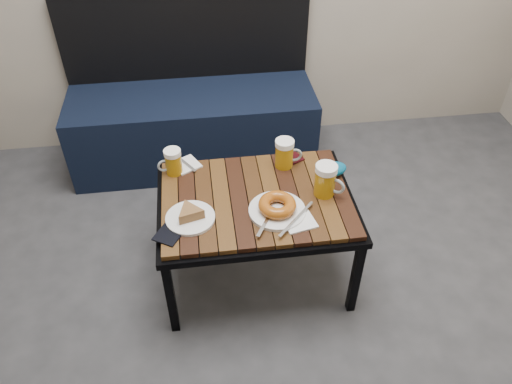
{
  "coord_description": "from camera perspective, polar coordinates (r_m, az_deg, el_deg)",
  "views": [
    {
      "loc": [
        -0.11,
        -0.77,
        1.87
      ],
      "look_at": [
        0.11,
        0.8,
        0.5
      ],
      "focal_mm": 35.0,
      "sensor_mm": 36.0,
      "label": 1
    }
  ],
  "objects": [
    {
      "name": "plate_bagel",
      "position": [
        2.03,
        2.44,
        -1.77
      ],
      "size": [
        0.27,
        0.28,
        0.06
      ],
      "color": "white",
      "rests_on": "cafe_table"
    },
    {
      "name": "passport_navy",
      "position": [
        1.99,
        -9.71,
        -4.54
      ],
      "size": [
        0.15,
        0.16,
        0.01
      ],
      "primitive_type": "cube",
      "rotation": [
        0.0,
        0.0,
        -0.55
      ],
      "color": "black",
      "rests_on": "cafe_table"
    },
    {
      "name": "beer_mug_right",
      "position": [
        2.11,
        7.99,
        1.36
      ],
      "size": [
        0.14,
        0.12,
        0.15
      ],
      "rotation": [
        0.0,
        0.0,
        -0.64
      ],
      "color": "#AB780D",
      "rests_on": "cafe_table"
    },
    {
      "name": "plate_pie",
      "position": [
        2.02,
        -7.55,
        -2.64
      ],
      "size": [
        0.2,
        0.2,
        0.06
      ],
      "color": "white",
      "rests_on": "cafe_table"
    },
    {
      "name": "beer_mug_left",
      "position": [
        2.24,
        -9.49,
        3.43
      ],
      "size": [
        0.12,
        0.09,
        0.12
      ],
      "rotation": [
        0.0,
        0.0,
        3.35
      ],
      "color": "#AB780D",
      "rests_on": "cafe_table"
    },
    {
      "name": "beer_mug_centre",
      "position": [
        2.25,
        3.32,
        4.43
      ],
      "size": [
        0.13,
        0.09,
        0.14
      ],
      "rotation": [
        0.0,
        0.0,
        -0.04
      ],
      "color": "#AB780D",
      "rests_on": "cafe_table"
    },
    {
      "name": "knit_pouch",
      "position": [
        2.25,
        8.78,
        2.58
      ],
      "size": [
        0.14,
        0.11,
        0.06
      ],
      "primitive_type": "ellipsoid",
      "rotation": [
        0.0,
        0.0,
        0.24
      ],
      "color": "#054883",
      "rests_on": "cafe_table"
    },
    {
      "name": "napkin_left",
      "position": [
        2.31,
        -7.98,
        3.12
      ],
      "size": [
        0.15,
        0.15,
        0.01
      ],
      "rotation": [
        0.0,
        0.0,
        0.49
      ],
      "color": "white",
      "rests_on": "cafe_table"
    },
    {
      "name": "passport_burgundy",
      "position": [
        2.34,
        3.98,
        4.09
      ],
      "size": [
        0.12,
        0.14,
        0.01
      ],
      "primitive_type": "cube",
      "rotation": [
        0.0,
        0.0,
        0.45
      ],
      "color": "black",
      "rests_on": "cafe_table"
    },
    {
      "name": "cafe_table",
      "position": [
        2.15,
        -0.0,
        -1.45
      ],
      "size": [
        0.84,
        0.62,
        0.47
      ],
      "color": "black",
      "rests_on": "ground"
    },
    {
      "name": "bench",
      "position": [
        3.0,
        -7.18,
        8.24
      ],
      "size": [
        1.4,
        0.5,
        0.95
      ],
      "color": "black",
      "rests_on": "ground"
    },
    {
      "name": "napkin_right",
      "position": [
        2.01,
        4.97,
        -3.44
      ],
      "size": [
        0.14,
        0.13,
        0.01
      ],
      "rotation": [
        0.0,
        0.0,
        0.21
      ],
      "color": "white",
      "rests_on": "cafe_table"
    }
  ]
}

